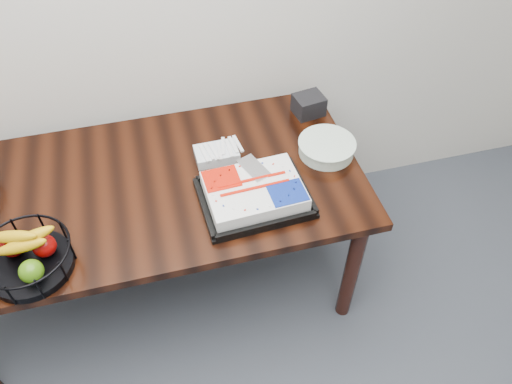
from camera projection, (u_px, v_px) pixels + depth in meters
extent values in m
cube|color=black|center=(148.00, 189.00, 2.08)|extent=(1.80, 0.90, 0.04)
cylinder|color=black|center=(352.00, 270.00, 2.25)|extent=(0.07, 0.07, 0.71)
cylinder|color=black|center=(301.00, 160.00, 2.74)|extent=(0.07, 0.07, 0.71)
cube|color=black|center=(254.00, 199.00, 2.00)|extent=(0.45, 0.36, 0.02)
cube|color=white|center=(254.00, 192.00, 1.97)|extent=(0.39, 0.30, 0.07)
cube|color=red|center=(222.00, 177.00, 1.98)|extent=(0.15, 0.13, 0.00)
cube|color=navy|center=(287.00, 194.00, 1.92)|extent=(0.15, 0.13, 0.00)
cube|color=silver|center=(255.00, 168.00, 2.01)|extent=(0.12, 0.17, 0.00)
cylinder|color=black|center=(31.00, 265.00, 1.78)|extent=(0.30, 0.30, 0.03)
torus|color=black|center=(23.00, 250.00, 1.71)|extent=(0.32, 0.32, 0.01)
cylinder|color=white|center=(326.00, 148.00, 2.18)|extent=(0.24, 0.24, 0.05)
cylinder|color=white|center=(327.00, 143.00, 2.16)|extent=(0.25, 0.25, 0.01)
cube|color=silver|center=(216.00, 154.00, 2.16)|extent=(0.19, 0.12, 0.05)
cube|color=black|center=(309.00, 105.00, 2.35)|extent=(0.15, 0.13, 0.10)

